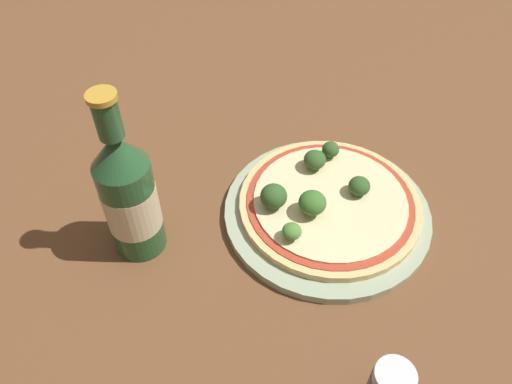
# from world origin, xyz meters

# --- Properties ---
(ground_plane) EXTENTS (3.00, 3.00, 0.00)m
(ground_plane) POSITION_xyz_m (0.00, 0.00, 0.00)
(ground_plane) COLOR brown
(plate) EXTENTS (0.27, 0.27, 0.01)m
(plate) POSITION_xyz_m (0.00, -0.02, 0.01)
(plate) COLOR #93A384
(plate) RESTS_ON ground_plane
(pizza) EXTENTS (0.24, 0.24, 0.01)m
(pizza) POSITION_xyz_m (0.01, -0.02, 0.02)
(pizza) COLOR tan
(pizza) RESTS_ON plate
(broccoli_floret_0) EXTENTS (0.03, 0.03, 0.03)m
(broccoli_floret_0) POSITION_xyz_m (0.05, 0.02, 0.04)
(broccoli_floret_0) COLOR #6B8E51
(broccoli_floret_0) RESTS_ON pizza
(broccoli_floret_1) EXTENTS (0.02, 0.02, 0.02)m
(broccoli_floret_1) POSITION_xyz_m (-0.07, 0.00, 0.04)
(broccoli_floret_1) COLOR #6B8E51
(broccoli_floret_1) RESTS_ON pizza
(broccoli_floret_2) EXTENTS (0.03, 0.03, 0.03)m
(broccoli_floret_2) POSITION_xyz_m (-0.04, 0.04, 0.04)
(broccoli_floret_2) COLOR #6B8E51
(broccoli_floret_2) RESTS_ON pizza
(broccoli_floret_3) EXTENTS (0.02, 0.02, 0.02)m
(broccoli_floret_3) POSITION_xyz_m (0.08, 0.01, 0.04)
(broccoli_floret_3) COLOR #6B8E51
(broccoli_floret_3) RESTS_ON pizza
(broccoli_floret_4) EXTENTS (0.03, 0.03, 0.03)m
(broccoli_floret_4) POSITION_xyz_m (-0.03, -0.01, 0.05)
(broccoli_floret_4) COLOR #6B8E51
(broccoli_floret_4) RESTS_ON pizza
(broccoli_floret_5) EXTENTS (0.03, 0.03, 0.02)m
(broccoli_floret_5) POSITION_xyz_m (0.03, -0.04, 0.04)
(broccoli_floret_5) COLOR #6B8E51
(broccoli_floret_5) RESTS_ON pizza
(beer_bottle) EXTENTS (0.06, 0.06, 0.23)m
(beer_bottle) POSITION_xyz_m (-0.15, 0.17, 0.09)
(beer_bottle) COLOR #234C28
(beer_bottle) RESTS_ON ground_plane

